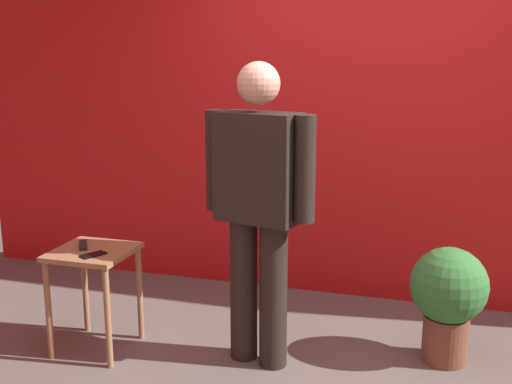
% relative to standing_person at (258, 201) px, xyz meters
% --- Properties ---
extents(back_wall_red, '(6.30, 0.12, 3.19)m').
position_rel_standing_person_xyz_m(back_wall_red, '(0.45, 1.22, 0.63)').
color(back_wall_red, '#B31719').
rests_on(back_wall_red, ground_plane).
extents(standing_person, '(0.68, 0.33, 1.72)m').
position_rel_standing_person_xyz_m(standing_person, '(0.00, 0.00, 0.00)').
color(standing_person, black).
rests_on(standing_person, ground_plane).
extents(side_table, '(0.45, 0.45, 0.63)m').
position_rel_standing_person_xyz_m(side_table, '(-0.98, -0.13, -0.46)').
color(side_table, olive).
rests_on(side_table, ground_plane).
extents(cell_phone, '(0.13, 0.16, 0.01)m').
position_rel_standing_person_xyz_m(cell_phone, '(-0.92, -0.23, -0.33)').
color(cell_phone, black).
rests_on(cell_phone, side_table).
extents(tv_remote, '(0.13, 0.17, 0.02)m').
position_rel_standing_person_xyz_m(tv_remote, '(-1.07, -0.10, -0.33)').
color(tv_remote, black).
rests_on(tv_remote, side_table).
extents(potted_plant, '(0.44, 0.44, 0.69)m').
position_rel_standing_person_xyz_m(potted_plant, '(1.04, 0.31, -0.56)').
color(potted_plant, brown).
rests_on(potted_plant, ground_plane).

